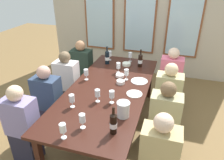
{
  "coord_description": "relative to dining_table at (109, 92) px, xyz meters",
  "views": [
    {
      "loc": [
        0.84,
        -2.55,
        2.27
      ],
      "look_at": [
        0.0,
        0.16,
        0.79
      ],
      "focal_mm": 34.2,
      "sensor_mm": 36.0,
      "label": 1
    }
  ],
  "objects": [
    {
      "name": "seated_person_6",
      "position": [
        -0.83,
        -0.32,
        -0.15
      ],
      "size": [
        0.38,
        0.24,
        1.11
      ],
      "color": "#2B2637",
      "rests_on": "ground"
    },
    {
      "name": "seated_person_3",
      "position": [
        0.83,
        0.29,
        -0.15
      ],
      "size": [
        0.38,
        0.24,
        1.11
      ],
      "color": "#28362C",
      "rests_on": "ground"
    },
    {
      "name": "back_wall_with_windows",
      "position": [
        0.0,
        2.28,
        0.77
      ],
      "size": [
        4.3,
        0.1,
        2.9
      ],
      "color": "#C0B39C",
      "rests_on": "ground"
    },
    {
      "name": "seated_person_5",
      "position": [
        0.83,
        0.97,
        -0.15
      ],
      "size": [
        0.38,
        0.24,
        1.11
      ],
      "color": "#232336",
      "rests_on": "ground"
    },
    {
      "name": "ground_plane",
      "position": [
        0.0,
        0.0,
        -0.68
      ],
      "size": [
        12.0,
        12.0,
        0.0
      ],
      "primitive_type": "plane",
      "color": "brown"
    },
    {
      "name": "wine_bottle_1",
      "position": [
        -0.3,
        0.84,
        0.19
      ],
      "size": [
        0.08,
        0.08,
        0.33
      ],
      "color": "black",
      "rests_on": "dining_table"
    },
    {
      "name": "tasting_bowl_2",
      "position": [
        0.06,
        0.39,
        0.08
      ],
      "size": [
        0.13,
        0.13,
        0.04
      ],
      "primitive_type": "cylinder",
      "color": "white",
      "rests_on": "dining_table"
    },
    {
      "name": "wine_bottle_0",
      "position": [
        0.34,
        -0.89,
        0.18
      ],
      "size": [
        0.08,
        0.08,
        0.32
      ],
      "color": "black",
      "rests_on": "dining_table"
    },
    {
      "name": "white_plate_1",
      "position": [
        0.38,
        0.33,
        0.07
      ],
      "size": [
        0.26,
        0.26,
        0.01
      ],
      "primitive_type": "cylinder",
      "color": "white",
      "rests_on": "dining_table"
    },
    {
      "name": "wine_glass_5",
      "position": [
        0.07,
        1.07,
        0.18
      ],
      "size": [
        0.07,
        0.07,
        0.17
      ],
      "color": "white",
      "rests_on": "dining_table"
    },
    {
      "name": "wine_glass_0",
      "position": [
        -0.0,
        -0.91,
        0.18
      ],
      "size": [
        0.07,
        0.07,
        0.17
      ],
      "color": "white",
      "rests_on": "dining_table"
    },
    {
      "name": "wine_glass_8",
      "position": [
        -0.41,
        0.15,
        0.18
      ],
      "size": [
        0.07,
        0.07,
        0.17
      ],
      "color": "white",
      "rests_on": "dining_table"
    },
    {
      "name": "wine_glass_9",
      "position": [
        0.18,
        0.33,
        0.18
      ],
      "size": [
        0.07,
        0.07,
        0.17
      ],
      "color": "white",
      "rests_on": "dining_table"
    },
    {
      "name": "wine_bottle_2",
      "position": [
        0.29,
        0.89,
        0.18
      ],
      "size": [
        0.08,
        0.08,
        0.31
      ],
      "color": "black",
      "rests_on": "dining_table"
    },
    {
      "name": "seated_person_2",
      "position": [
        -0.83,
        0.28,
        -0.15
      ],
      "size": [
        0.38,
        0.24,
        1.11
      ],
      "color": "#343034",
      "rests_on": "ground"
    },
    {
      "name": "white_plate_0",
      "position": [
        0.39,
        -0.06,
        0.07
      ],
      "size": [
        0.22,
        0.22,
        0.01
      ],
      "primitive_type": "cylinder",
      "color": "white",
      "rests_on": "dining_table"
    },
    {
      "name": "seated_person_7",
      "position": [
        0.83,
        -0.28,
        -0.15
      ],
      "size": [
        0.38,
        0.24,
        1.11
      ],
      "color": "#2F3332",
      "rests_on": "ground"
    },
    {
      "name": "metal_pitcher",
      "position": [
        0.37,
        -0.58,
        0.16
      ],
      "size": [
        0.16,
        0.16,
        0.19
      ],
      "color": "silver",
      "rests_on": "dining_table"
    },
    {
      "name": "wine_glass_3",
      "position": [
        -0.03,
        -0.38,
        0.18
      ],
      "size": [
        0.07,
        0.07,
        0.17
      ],
      "color": "white",
      "rests_on": "dining_table"
    },
    {
      "name": "wine_glass_2",
      "position": [
        -0.28,
        -0.59,
        0.18
      ],
      "size": [
        0.07,
        0.07,
        0.17
      ],
      "color": "white",
      "rests_on": "dining_table"
    },
    {
      "name": "seated_person_4",
      "position": [
        -0.83,
        0.88,
        -0.15
      ],
      "size": [
        0.38,
        0.24,
        1.11
      ],
      "color": "#39233E",
      "rests_on": "ground"
    },
    {
      "name": "seated_person_0",
      "position": [
        -0.83,
        -0.89,
        -0.15
      ],
      "size": [
        0.38,
        0.24,
        1.11
      ],
      "color": "#252436",
      "rests_on": "ground"
    },
    {
      "name": "wine_glass_4",
      "position": [
        0.16,
        -0.35,
        0.18
      ],
      "size": [
        0.07,
        0.07,
        0.17
      ],
      "color": "white",
      "rests_on": "dining_table"
    },
    {
      "name": "wine_glass_1",
      "position": [
        -0.01,
        0.54,
        0.18
      ],
      "size": [
        0.07,
        0.07,
        0.17
      ],
      "color": "white",
      "rests_on": "dining_table"
    },
    {
      "name": "tasting_bowl_0",
      "position": [
        0.05,
        0.87,
        0.09
      ],
      "size": [
        0.15,
        0.15,
        0.05
      ],
      "primitive_type": "cylinder",
      "color": "white",
      "rests_on": "dining_table"
    },
    {
      "name": "wine_glass_6",
      "position": [
        -0.31,
        1.03,
        0.18
      ],
      "size": [
        0.07,
        0.07,
        0.17
      ],
      "color": "white",
      "rests_on": "dining_table"
    },
    {
      "name": "tasting_bowl_1",
      "position": [
        0.13,
        0.18,
        0.09
      ],
      "size": [
        0.13,
        0.13,
        0.05
      ],
      "primitive_type": "cylinder",
      "color": "white",
      "rests_on": "dining_table"
    },
    {
      "name": "wine_glass_7",
      "position": [
        -0.12,
        -1.11,
        0.18
      ],
      "size": [
        0.07,
        0.07,
        0.17
      ],
      "color": "white",
      "rests_on": "dining_table"
    },
    {
      "name": "dining_table",
      "position": [
        0.0,
        0.0,
        0.0
      ],
      "size": [
        1.1,
        2.47,
        0.74
      ],
      "color": "#351811",
      "rests_on": "ground"
    }
  ]
}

